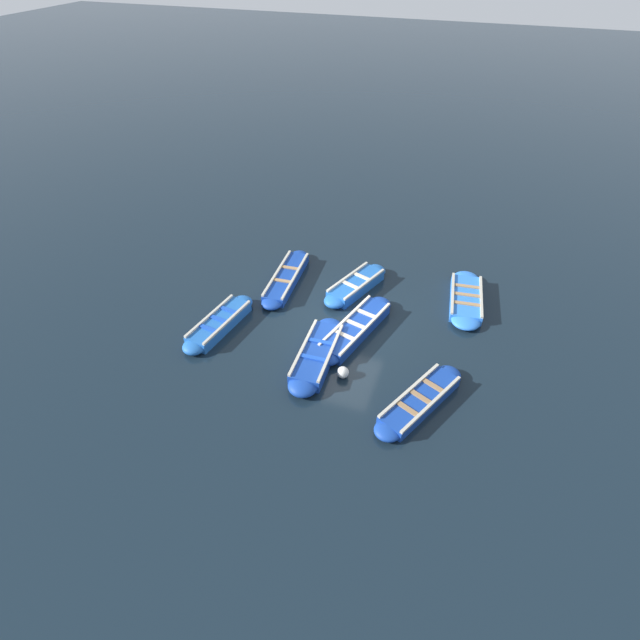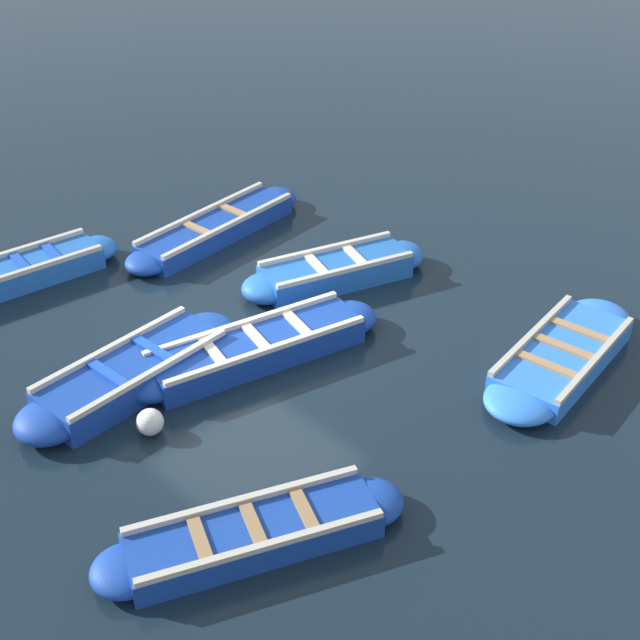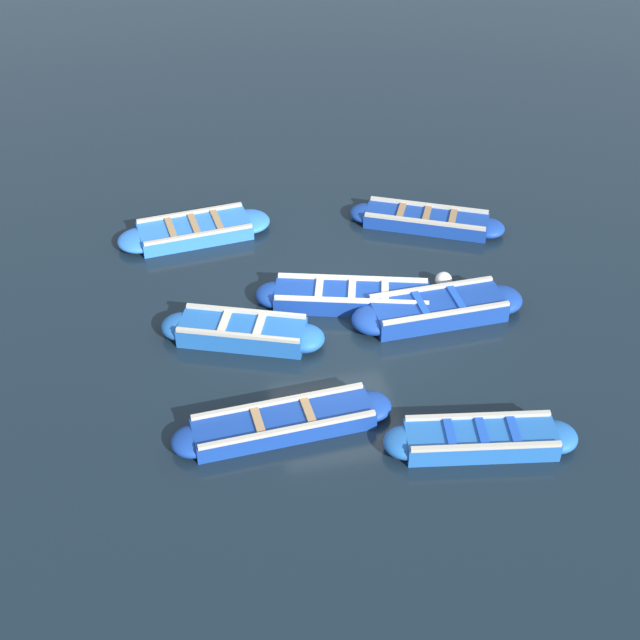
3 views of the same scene
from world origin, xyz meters
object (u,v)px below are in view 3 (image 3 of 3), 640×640
boat_near_quay (426,220)px  boat_bow_out (481,440)px  boat_outer_right (352,297)px  boat_alongside (284,423)px  buoy_orange_near (444,280)px  boat_end_of_row (438,309)px  boat_centre (195,231)px  boat_broadside (242,332)px

boat_near_quay → boat_bow_out: boat_bow_out is taller
boat_near_quay → boat_bow_out: 6.61m
boat_outer_right → boat_alongside: bearing=-121.5°
boat_alongside → buoy_orange_near: bearing=40.6°
boat_outer_right → boat_near_quay: (2.26, 2.42, -0.02)m
boat_outer_right → buoy_orange_near: (1.92, 0.19, -0.01)m
boat_end_of_row → boat_centre: size_ratio=1.01×
boat_outer_right → boat_bow_out: bearing=-74.3°
boat_near_quay → boat_bow_out: bearing=-99.6°
boat_near_quay → boat_bow_out: size_ratio=1.05×
buoy_orange_near → boat_centre: bearing=148.5°
boat_bow_out → boat_broadside: bearing=134.2°
boat_end_of_row → boat_centre: boat_end_of_row is taller
boat_broadside → boat_centre: (-0.52, 3.68, -0.04)m
boat_alongside → buoy_orange_near: (3.81, 3.27, 0.01)m
boat_centre → boat_outer_right: boat_outer_right is taller
boat_near_quay → boat_bow_out: (-1.11, -6.52, 0.02)m
boat_broadside → boat_near_quay: bearing=34.2°
boat_end_of_row → boat_near_quay: size_ratio=1.01×
boat_broadside → boat_alongside: size_ratio=0.84×
boat_end_of_row → boat_broadside: bearing=178.5°
boat_end_of_row → boat_near_quay: (0.74, 3.14, -0.04)m
boat_bow_out → buoy_orange_near: 4.36m
boat_outer_right → buoy_orange_near: bearing=5.8°
boat_outer_right → boat_centre: bearing=132.0°
boat_bow_out → buoy_orange_near: boat_bow_out is taller
boat_outer_right → boat_near_quay: boat_outer_right is taller
boat_end_of_row → buoy_orange_near: boat_end_of_row is taller
boat_centre → boat_outer_right: size_ratio=0.89×
boat_outer_right → boat_bow_out: (1.15, -4.10, -0.01)m
boat_alongside → boat_bow_out: size_ratio=1.16×
boat_centre → boat_bow_out: 8.14m
boat_end_of_row → boat_alongside: size_ratio=0.92×
buoy_orange_near → boat_near_quay: bearing=81.5°
boat_centre → buoy_orange_near: 5.47m
boat_outer_right → buoy_orange_near: boat_outer_right is taller
boat_outer_right → boat_bow_out: boat_outer_right is taller
boat_near_quay → boat_alongside: 6.88m
boat_broadside → boat_near_quay: boat_broadside is taller
boat_outer_right → boat_alongside: size_ratio=1.02×
boat_end_of_row → boat_broadside: (-3.74, 0.09, -0.01)m
boat_broadside → buoy_orange_near: boat_broadside is taller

